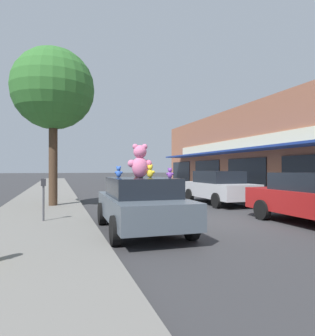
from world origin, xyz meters
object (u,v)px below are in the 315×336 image
at_px(teddy_bear_blue, 119,172).
at_px(teddy_bear_yellow, 150,171).
at_px(teddy_bear_purple, 170,173).
at_px(teddy_bear_green, 142,173).
at_px(teddy_bear_red, 137,171).
at_px(parked_car_far_center, 218,187).
at_px(parking_meter, 43,194).
at_px(street_tree, 53,89).
at_px(teddy_bear_giant, 140,161).
at_px(plush_art_car, 141,203).

bearing_deg(teddy_bear_blue, teddy_bear_yellow, 156.40).
height_order(teddy_bear_purple, teddy_bear_green, teddy_bear_green).
bearing_deg(teddy_bear_red, parked_car_far_center, 162.06).
bearing_deg(teddy_bear_yellow, parking_meter, 2.56).
xyz_separation_m(teddy_bear_green, street_tree, (-2.58, 4.98, 3.53)).
xyz_separation_m(teddy_bear_giant, teddy_bear_purple, (0.61, -0.74, -0.32)).
bearing_deg(parked_car_far_center, teddy_bear_red, -141.69).
xyz_separation_m(teddy_bear_purple, street_tree, (-2.97, 6.33, 3.54)).
distance_m(teddy_bear_blue, teddy_bear_red, 0.61).
relative_size(teddy_bear_blue, teddy_bear_green, 1.18).
xyz_separation_m(teddy_bear_yellow, parked_car_far_center, (4.96, 4.93, -0.80)).
bearing_deg(teddy_bear_giant, teddy_bear_green, -98.95).
bearing_deg(teddy_bear_green, parked_car_far_center, 164.01).
bearing_deg(teddy_bear_purple, teddy_bear_yellow, -48.14).
xyz_separation_m(teddy_bear_purple, parking_meter, (-3.18, 2.33, -0.64)).
distance_m(plush_art_car, parking_meter, 3.12).
height_order(plush_art_car, street_tree, street_tree).
bearing_deg(street_tree, teddy_bear_red, -63.01).
bearing_deg(teddy_bear_red, teddy_bear_blue, -39.22).
height_order(teddy_bear_blue, teddy_bear_red, teddy_bear_red).
relative_size(plush_art_car, teddy_bear_green, 15.44).
distance_m(plush_art_car, teddy_bear_blue, 1.23).
distance_m(teddy_bear_giant, street_tree, 6.87).
xyz_separation_m(parked_car_far_center, street_tree, (-7.58, 0.78, 4.29)).
relative_size(teddy_bear_blue, street_tree, 0.05).
relative_size(teddy_bear_blue, parking_meter, 0.26).
bearing_deg(parked_car_far_center, teddy_bear_blue, -143.48).
xyz_separation_m(teddy_bear_giant, parked_car_far_center, (5.22, 4.82, -1.07)).
xyz_separation_m(teddy_bear_red, teddy_bear_green, (0.12, -0.15, -0.05)).
distance_m(plush_art_car, teddy_bear_red, 1.29).
relative_size(teddy_bear_purple, teddy_bear_green, 0.98).
height_order(teddy_bear_giant, teddy_bear_red, teddy_bear_giant).
distance_m(teddy_bear_giant, teddy_bear_red, 0.82).
bearing_deg(teddy_bear_yellow, teddy_bear_red, -46.03).
distance_m(teddy_bear_red, parking_meter, 2.88).
relative_size(plush_art_car, teddy_bear_red, 10.97).
bearing_deg(teddy_bear_red, teddy_bear_giant, 26.39).
relative_size(teddy_bear_purple, parked_car_far_center, 0.06).
bearing_deg(teddy_bear_blue, teddy_bear_red, -143.24).
distance_m(teddy_bear_yellow, teddy_bear_purple, 0.72).
bearing_deg(teddy_bear_red, parking_meter, -73.44).
distance_m(teddy_bear_blue, parking_meter, 2.41).
bearing_deg(parked_car_far_center, teddy_bear_yellow, -135.21).
distance_m(teddy_bear_giant, parked_car_far_center, 7.19).
xyz_separation_m(plush_art_car, street_tree, (-2.35, 5.77, 4.34)).
bearing_deg(plush_art_car, parking_meter, 146.68).
distance_m(teddy_bear_purple, parked_car_far_center, 7.26).
height_order(street_tree, parking_meter, street_tree).
bearing_deg(street_tree, teddy_bear_blue, -69.45).
bearing_deg(plush_art_car, teddy_bear_green, 74.89).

